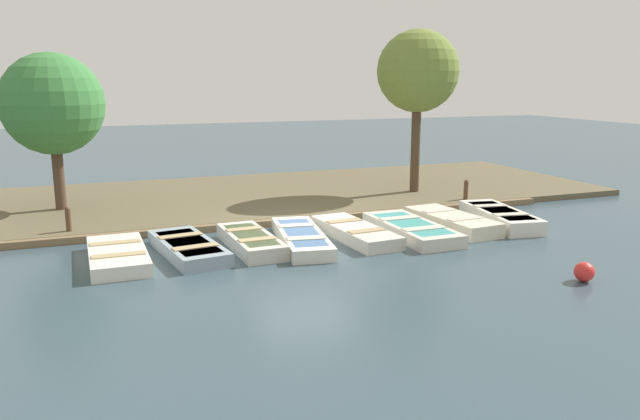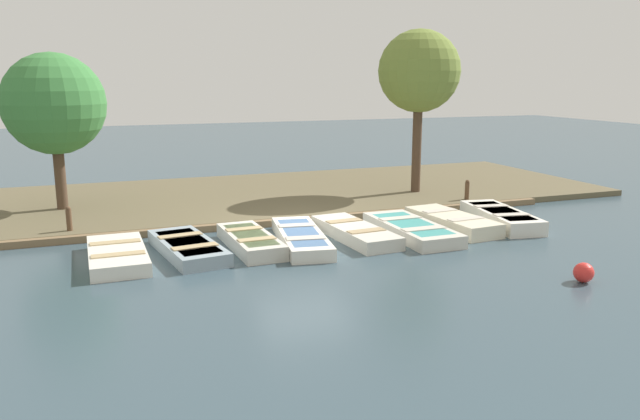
# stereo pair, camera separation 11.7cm
# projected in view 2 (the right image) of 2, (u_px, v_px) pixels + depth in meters

# --- Properties ---
(ground_plane) EXTENTS (80.00, 80.00, 0.00)m
(ground_plane) POSITION_uv_depth(u_px,v_px,m) (304.00, 232.00, 16.59)
(ground_plane) COLOR #384C56
(shore_bank) EXTENTS (8.00, 24.00, 0.19)m
(shore_bank) POSITION_uv_depth(u_px,v_px,m) (256.00, 195.00, 21.16)
(shore_bank) COLOR brown
(shore_bank) RESTS_ON ground_plane
(dock_walkway) EXTENTS (1.56, 16.30, 0.18)m
(dock_walkway) POSITION_uv_depth(u_px,v_px,m) (286.00, 216.00, 18.00)
(dock_walkway) COLOR brown
(dock_walkway) RESTS_ON ground_plane
(rowboat_0) EXTENTS (2.85, 1.24, 0.33)m
(rowboat_0) POSITION_uv_depth(u_px,v_px,m) (117.00, 255.00, 13.84)
(rowboat_0) COLOR silver
(rowboat_0) RESTS_ON ground_plane
(rowboat_1) EXTENTS (3.15, 1.54, 0.33)m
(rowboat_1) POSITION_uv_depth(u_px,v_px,m) (188.00, 247.00, 14.47)
(rowboat_1) COLOR #8C9EA8
(rowboat_1) RESTS_ON ground_plane
(rowboat_2) EXTENTS (2.87, 1.07, 0.37)m
(rowboat_2) POSITION_uv_depth(u_px,v_px,m) (250.00, 241.00, 14.94)
(rowboat_2) COLOR beige
(rowboat_2) RESTS_ON ground_plane
(rowboat_3) EXTENTS (3.55, 1.53, 0.34)m
(rowboat_3) POSITION_uv_depth(u_px,v_px,m) (301.00, 238.00, 15.32)
(rowboat_3) COLOR silver
(rowboat_3) RESTS_ON ground_plane
(rowboat_4) EXTENTS (3.21, 1.28, 0.35)m
(rowboat_4) POSITION_uv_depth(u_px,v_px,m) (355.00, 232.00, 15.86)
(rowboat_4) COLOR beige
(rowboat_4) RESTS_ON ground_plane
(rowboat_5) EXTENTS (3.30, 1.27, 0.35)m
(rowboat_5) POSITION_uv_depth(u_px,v_px,m) (411.00, 229.00, 16.12)
(rowboat_5) COLOR beige
(rowboat_5) RESTS_ON ground_plane
(rowboat_6) EXTENTS (3.05, 1.37, 0.41)m
(rowboat_6) POSITION_uv_depth(u_px,v_px,m) (452.00, 221.00, 16.87)
(rowboat_6) COLOR beige
(rowboat_6) RESTS_ON ground_plane
(rowboat_7) EXTENTS (3.25, 1.53, 0.42)m
(rowboat_7) POSITION_uv_depth(u_px,v_px,m) (501.00, 217.00, 17.36)
(rowboat_7) COLOR silver
(rowboat_7) RESTS_ON ground_plane
(mooring_post_near) EXTENTS (0.14, 0.14, 0.82)m
(mooring_post_near) POSITION_uv_depth(u_px,v_px,m) (69.00, 222.00, 15.87)
(mooring_post_near) COLOR brown
(mooring_post_near) RESTS_ON ground_plane
(mooring_post_far) EXTENTS (0.14, 0.14, 0.82)m
(mooring_post_far) POSITION_uv_depth(u_px,v_px,m) (467.00, 192.00, 19.91)
(mooring_post_far) COLOR brown
(mooring_post_far) RESTS_ON ground_plane
(buoy) EXTENTS (0.40, 0.40, 0.40)m
(buoy) POSITION_uv_depth(u_px,v_px,m) (584.00, 273.00, 12.47)
(buoy) COLOR red
(buoy) RESTS_ON ground_plane
(park_tree_far_left) EXTENTS (2.92, 2.92, 4.74)m
(park_tree_far_left) POSITION_uv_depth(u_px,v_px,m) (54.00, 104.00, 17.92)
(park_tree_far_left) COLOR #4C3828
(park_tree_far_left) RESTS_ON ground_plane
(park_tree_left) EXTENTS (2.71, 2.71, 5.58)m
(park_tree_left) POSITION_uv_depth(u_px,v_px,m) (419.00, 72.00, 20.52)
(park_tree_left) COLOR #4C3828
(park_tree_left) RESTS_ON ground_plane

